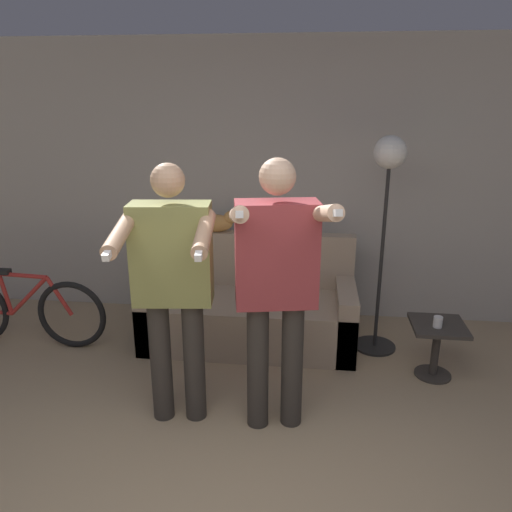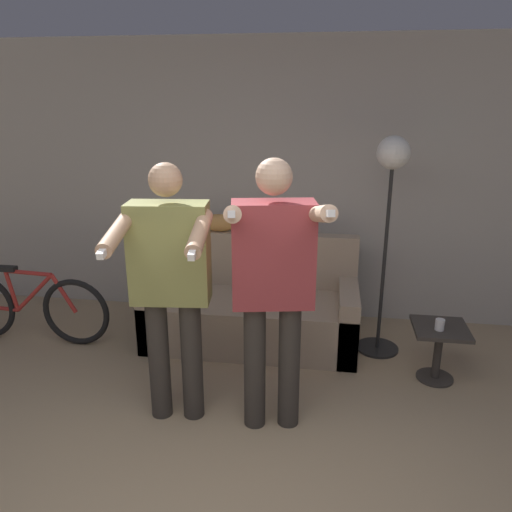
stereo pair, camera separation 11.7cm
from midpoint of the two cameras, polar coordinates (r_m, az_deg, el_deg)
name	(u,v)px [view 2 (the right image)]	position (r m, az deg, el deg)	size (l,w,h in m)	color
wall_back	(280,183)	(4.74, 3.52, 8.27)	(10.00, 0.05, 2.60)	#B7B2A8
couch	(252,310)	(4.42, 0.34, -6.17)	(1.81, 0.80, 0.91)	tan
person_left	(170,278)	(3.15, -8.73, -2.56)	(0.61, 0.71, 1.72)	#38332D
person_right	(273,279)	(3.02, 3.08, -2.64)	(0.64, 0.74, 1.76)	#38332D
cat	(221,222)	(4.51, -3.25, 3.91)	(0.44, 0.14, 0.19)	tan
floor_lamp	(391,187)	(4.07, 15.92, 7.56)	(0.36, 0.36, 1.80)	black
side_table	(439,342)	(4.09, 20.96, -9.19)	(0.40, 0.40, 0.44)	#38332D
cup	(440,325)	(3.96, 21.06, -7.34)	(0.07, 0.07, 0.08)	white
bicycle	(29,307)	(4.80, -23.93, -5.40)	(1.49, 0.07, 0.69)	black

